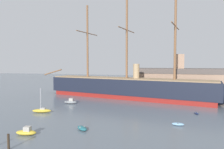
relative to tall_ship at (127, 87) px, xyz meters
The scene contains 11 objects.
tall_ship is the anchor object (origin of this frame).
motorboat_foreground_left 44.44m from the tall_ship, 101.36° to the right, with size 3.97×2.25×1.57m.
dinghy_near_centre 38.20m from the tall_ship, 90.40° to the right, with size 3.13×2.86×0.70m.
sailboat_mid_left 33.03m from the tall_ship, 119.96° to the right, with size 5.19×2.86×6.47m.
dinghy_mid_right 34.73m from the tall_ship, 59.31° to the right, with size 2.49×1.10×0.59m.
motorboat_alongside_bow 21.92m from the tall_ship, 133.46° to the right, with size 4.39×2.26×1.76m.
dinghy_alongside_stern 29.29m from the tall_ship, 39.62° to the right, with size 1.37×1.96×0.43m.
dinghy_far_right 32.05m from the tall_ship, ahead, with size 2.94×1.68×0.65m.
dinghy_distant_centre 11.33m from the tall_ship, 78.64° to the left, with size 1.60×3.02×0.68m.
mooring_piling_nearest 49.89m from the tall_ship, 98.05° to the right, with size 0.36×0.36×2.38m, color #382B1E.
dockside_warehouse_right 31.24m from the tall_ship, 31.80° to the left, with size 55.13×19.10×16.85m.
Camera 1 is at (15.87, -18.62, 12.86)m, focal length 32.06 mm.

